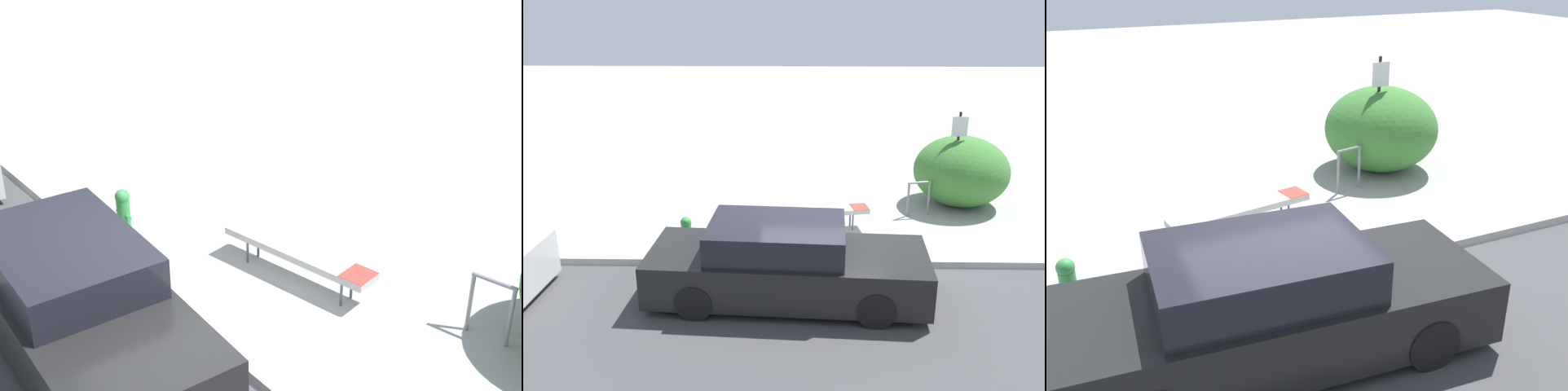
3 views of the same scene
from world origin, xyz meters
The scene contains 8 objects.
ground_plane centered at (0.00, 0.00, 0.00)m, with size 60.00×60.00×0.00m, color #9E9E99.
curb centered at (0.00, 0.00, 0.07)m, with size 60.00×0.20×0.13m.
bench centered at (-0.12, 1.69, 0.43)m, with size 2.35×0.81×0.49m.
bike_rack centered at (2.26, 2.61, 0.50)m, with size 0.55×0.16×0.83m.
sign_post centered at (3.21, 3.21, 1.38)m, with size 0.36×0.08×2.30m.
fire_hydrant centered at (-2.69, 0.47, 0.41)m, with size 0.36×0.22×0.77m.
shrub_hedge centered at (3.41, 3.41, 0.83)m, with size 2.24×2.27×1.67m.
parked_car_near centered at (-0.72, -1.26, 0.63)m, with size 4.69×2.00×1.36m.
Camera 3 is at (-2.58, -6.15, 4.10)m, focal length 40.00 mm.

